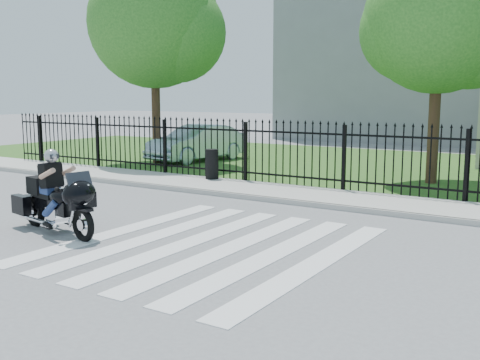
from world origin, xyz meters
The scene contains 12 objects.
ground centered at (0.00, 0.00, 0.00)m, with size 120.00×120.00×0.00m, color slate.
crosswalk centered at (0.00, 0.00, 0.01)m, with size 5.00×5.50×0.01m, color silver, non-canonical shape.
sidewalk centered at (0.00, 5.00, 0.06)m, with size 40.00×2.00×0.12m, color #ADAAA3.
curb centered at (0.00, 4.00, 0.06)m, with size 40.00×0.12×0.12m, color #ADAAA3.
grass_strip centered at (0.00, 12.00, 0.01)m, with size 40.00×12.00×0.02m, color #295B1F.
iron_fence centered at (0.00, 6.00, 0.90)m, with size 26.00×0.04×1.80m.
tree_left centered at (-8.50, 8.50, 5.17)m, with size 4.80×4.80×7.58m.
tree_mid centered at (1.50, 9.00, 4.67)m, with size 4.20×4.20×6.78m.
building_tall centered at (-3.00, 26.00, 6.00)m, with size 15.00×10.00×12.00m, color gray.
motorcycle_rider centered at (-2.98, -0.78, 0.66)m, with size 2.41×1.09×1.61m.
parked_car centered at (-7.55, 9.79, 0.72)m, with size 1.48×4.24×1.40m, color #A1BBCA.
litter_bin centered at (-3.97, 5.70, 0.55)m, with size 0.39×0.39×0.87m, color black.
Camera 1 is at (5.47, -7.61, 2.57)m, focal length 42.00 mm.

